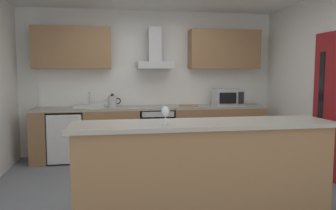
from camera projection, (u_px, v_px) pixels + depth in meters
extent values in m
cube|color=slate|center=(168.00, 190.00, 4.24)|extent=(5.58, 4.99, 0.02)
cube|color=white|center=(150.00, 83.00, 6.12)|extent=(5.58, 0.12, 2.60)
cube|color=white|center=(150.00, 87.00, 6.06)|extent=(3.89, 0.02, 0.66)
cube|color=olive|center=(152.00, 133.00, 5.84)|extent=(4.03, 0.60, 0.86)
cube|color=#9E998E|center=(152.00, 108.00, 5.79)|extent=(4.03, 0.60, 0.04)
cube|color=olive|center=(203.00, 172.00, 3.38)|extent=(2.56, 0.52, 0.96)
cube|color=#9E998E|center=(204.00, 124.00, 3.33)|extent=(2.66, 0.64, 0.04)
cube|color=olive|center=(72.00, 48.00, 5.62)|extent=(1.29, 0.32, 0.70)
cube|color=olive|center=(224.00, 50.00, 6.06)|extent=(1.29, 0.32, 0.70)
cube|color=maroon|center=(333.00, 107.00, 4.51)|extent=(0.04, 0.85, 2.05)
cube|color=black|center=(321.00, 98.00, 4.73)|extent=(0.01, 0.11, 1.31)
cube|color=slate|center=(156.00, 131.00, 5.82)|extent=(0.60, 0.56, 0.80)
cube|color=black|center=(158.00, 138.00, 5.54)|extent=(0.50, 0.02, 0.48)
cube|color=#B7BABC|center=(158.00, 114.00, 5.50)|extent=(0.54, 0.02, 0.09)
cylinder|color=#B7BABC|center=(158.00, 124.00, 5.49)|extent=(0.49, 0.02, 0.02)
cube|color=white|center=(67.00, 136.00, 5.58)|extent=(0.58, 0.56, 0.85)
cube|color=silver|center=(64.00, 140.00, 5.29)|extent=(0.55, 0.02, 0.80)
cylinder|color=#B7BABC|center=(78.00, 137.00, 5.31)|extent=(0.02, 0.02, 0.38)
cube|color=#B7BABC|center=(227.00, 97.00, 5.95)|extent=(0.50, 0.36, 0.30)
cube|color=black|center=(228.00, 98.00, 5.75)|extent=(0.30, 0.02, 0.19)
cube|color=black|center=(241.00, 98.00, 5.79)|extent=(0.10, 0.01, 0.21)
cube|color=silver|center=(89.00, 106.00, 5.59)|extent=(0.50, 0.40, 0.04)
cylinder|color=#B7BABC|center=(90.00, 99.00, 5.71)|extent=(0.03, 0.03, 0.26)
cylinder|color=#B7BABC|center=(89.00, 93.00, 5.62)|extent=(0.03, 0.16, 0.03)
cylinder|color=#B7BABC|center=(112.00, 102.00, 5.61)|extent=(0.15, 0.15, 0.20)
sphere|color=black|center=(112.00, 95.00, 5.60)|extent=(0.06, 0.06, 0.06)
cone|color=#B7BABC|center=(106.00, 99.00, 5.59)|extent=(0.09, 0.04, 0.07)
torus|color=black|center=(118.00, 101.00, 5.62)|extent=(0.11, 0.02, 0.11)
cube|color=#B7BABC|center=(155.00, 65.00, 5.81)|extent=(0.62, 0.45, 0.12)
cube|color=#B7BABC|center=(155.00, 45.00, 5.82)|extent=(0.22, 0.22, 0.60)
cylinder|color=silver|center=(165.00, 124.00, 3.17)|extent=(0.07, 0.07, 0.01)
cylinder|color=silver|center=(165.00, 119.00, 3.16)|extent=(0.01, 0.01, 0.09)
ellipsoid|color=silver|center=(165.00, 111.00, 3.16)|extent=(0.08, 0.08, 0.10)
cube|color=#9E7247|center=(189.00, 106.00, 5.85)|extent=(0.38, 0.30, 0.02)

